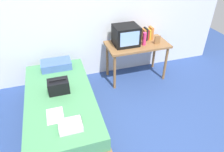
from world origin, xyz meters
TOP-DOWN VIEW (x-y plane):
  - ground_plane at (0.00, 0.00)m, footprint 8.00×8.00m
  - wall_back at (0.00, 2.00)m, footprint 5.20×0.10m
  - bed at (-0.87, 0.79)m, footprint 1.00×2.00m
  - desk at (0.68, 1.59)m, footprint 1.16×0.60m
  - tv at (0.46, 1.62)m, footprint 0.44×0.39m
  - water_bottle at (0.77, 1.50)m, footprint 0.07×0.07m
  - book_row at (0.94, 1.72)m, footprint 0.19×0.15m
  - picture_frame at (1.03, 1.47)m, footprint 0.11×0.02m
  - pillow at (-0.83, 1.57)m, footprint 0.51×0.30m
  - handbag at (-0.85, 0.87)m, footprint 0.30×0.20m
  - magazine at (-0.96, 0.38)m, footprint 0.21×0.29m
  - remote_dark at (-0.67, 0.22)m, footprint 0.04×0.16m
  - folded_towel at (-0.79, 0.13)m, footprint 0.28×0.22m

SIDE VIEW (x-z plane):
  - ground_plane at x=0.00m, z-range 0.00..0.00m
  - bed at x=-0.87m, z-range 0.00..0.50m
  - magazine at x=-0.96m, z-range 0.51..0.51m
  - remote_dark at x=-0.67m, z-range 0.51..0.53m
  - folded_towel at x=-0.79m, z-range 0.51..0.58m
  - pillow at x=-0.83m, z-range 0.51..0.64m
  - handbag at x=-0.85m, z-range 0.50..0.72m
  - desk at x=0.68m, z-range 0.28..1.02m
  - picture_frame at x=1.03m, z-range 0.75..0.90m
  - book_row at x=0.94m, z-range 0.74..0.97m
  - water_bottle at x=0.77m, z-range 0.75..0.98m
  - tv at x=0.46m, z-range 0.75..1.11m
  - wall_back at x=0.00m, z-range 0.00..2.60m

